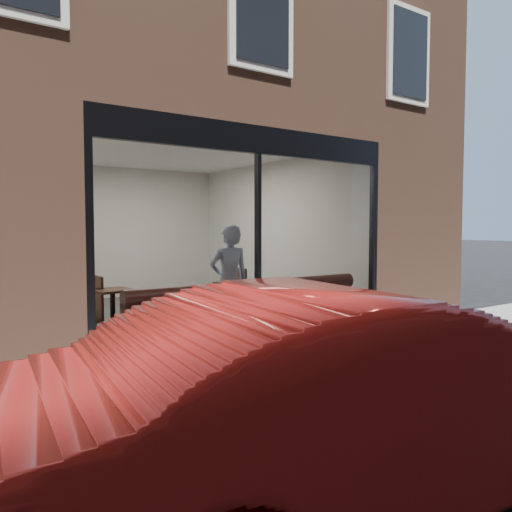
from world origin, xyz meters
TOP-DOWN VIEW (x-y plane):
  - ground at (0.00, 0.00)m, footprint 120.00×120.00m
  - sidewalk_near at (0.00, 1.00)m, footprint 40.00×2.00m
  - kerb_near at (0.00, -0.05)m, footprint 40.00×0.10m
  - host_building_pier_right at (3.75, 8.00)m, footprint 2.50×12.00m
  - host_building_backfill at (0.00, 11.00)m, footprint 5.00×6.00m
  - cafe_floor at (0.00, 5.00)m, footprint 6.00×6.00m
  - cafe_ceiling at (0.00, 5.00)m, footprint 6.00×6.00m
  - cafe_wall_back at (0.00, 7.99)m, footprint 5.00×0.00m
  - cafe_wall_left at (-2.49, 5.00)m, footprint 0.00×6.00m
  - cafe_wall_right at (2.49, 5.00)m, footprint 0.00×6.00m
  - storefront_kick at (0.00, 2.05)m, footprint 5.00×0.10m
  - storefront_header at (0.00, 2.05)m, footprint 5.00×0.10m
  - storefront_mullion at (0.00, 2.05)m, footprint 0.06×0.10m
  - storefront_glass at (0.00, 2.02)m, footprint 4.80×0.00m
  - banquette at (0.00, 2.45)m, footprint 4.00×0.55m
  - person at (-0.11, 2.68)m, footprint 0.70×0.52m
  - cafe_table_left at (-1.61, 3.75)m, footprint 0.65×0.65m
  - cafe_table_right at (0.62, 3.58)m, footprint 0.83×0.83m
  - cafe_chair_left at (-1.93, 4.03)m, footprint 0.39×0.39m
  - cafe_chair_right at (0.80, 4.12)m, footprint 0.49×0.49m
  - wall_poster at (-2.45, 4.02)m, footprint 0.02×0.59m
  - parked_car at (-1.90, -1.82)m, footprint 4.27×1.83m

SIDE VIEW (x-z plane):
  - ground at x=0.00m, z-range 0.00..0.00m
  - sidewalk_near at x=0.00m, z-range 0.00..0.01m
  - cafe_floor at x=0.00m, z-range 0.02..0.02m
  - kerb_near at x=0.00m, z-range 0.00..0.12m
  - storefront_kick at x=0.00m, z-range 0.00..0.30m
  - banquette at x=0.00m, z-range 0.00..0.45m
  - cafe_chair_left at x=-1.93m, z-range 0.22..0.26m
  - cafe_chair_right at x=0.80m, z-range 0.22..0.26m
  - parked_car at x=-1.90m, z-range 0.00..1.37m
  - cafe_table_left at x=-1.61m, z-range 0.72..0.76m
  - cafe_table_right at x=0.62m, z-range 0.72..0.76m
  - person at x=-0.11m, z-range 0.00..1.77m
  - storefront_mullion at x=0.00m, z-range 0.30..2.80m
  - storefront_glass at x=0.00m, z-range -0.85..3.95m
  - cafe_wall_back at x=0.00m, z-range -0.90..4.10m
  - cafe_wall_left at x=-2.49m, z-range -1.40..4.60m
  - cafe_wall_right at x=2.49m, z-range -1.40..4.60m
  - host_building_pier_right at x=3.75m, z-range 0.00..3.20m
  - host_building_backfill at x=0.00m, z-range 0.00..3.20m
  - wall_poster at x=-2.45m, z-range 1.26..2.04m
  - storefront_header at x=0.00m, z-range 2.80..3.20m
  - cafe_ceiling at x=0.00m, z-range 3.19..3.19m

